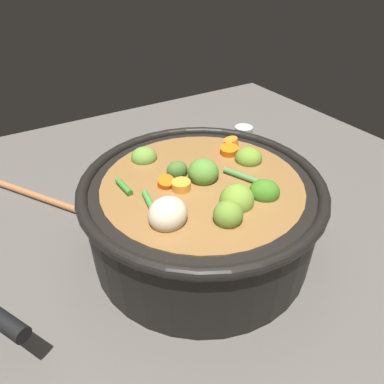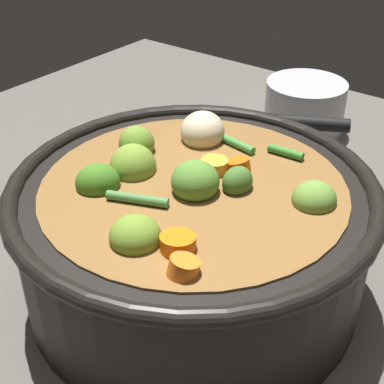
% 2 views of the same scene
% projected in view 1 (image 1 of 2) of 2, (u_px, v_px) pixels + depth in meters
% --- Properties ---
extents(ground_plane, '(1.10, 1.10, 0.00)m').
position_uv_depth(ground_plane, '(201.00, 245.00, 0.52)').
color(ground_plane, '#514C47').
extents(cooking_pot, '(0.32, 0.32, 0.14)m').
position_uv_depth(cooking_pot, '(201.00, 212.00, 0.48)').
color(cooking_pot, black).
rests_on(cooking_pot, ground_plane).
extents(salt_shaker, '(0.03, 0.03, 0.09)m').
position_uv_depth(salt_shaker, '(242.00, 147.00, 0.68)').
color(salt_shaker, silver).
rests_on(salt_shaker, ground_plane).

